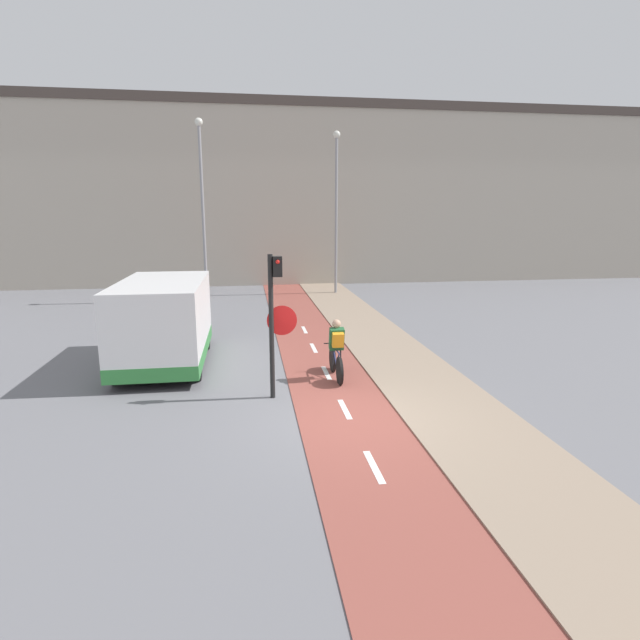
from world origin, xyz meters
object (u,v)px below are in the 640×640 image
Objects in this scene: street_lamp_far at (202,195)px; cyclist_near at (336,351)px; street_lamp_sidewalk at (336,199)px; van at (164,324)px; traffic_light_pole at (275,311)px.

street_lamp_far reaches higher than cyclist_near.
street_lamp_sidewalk reaches higher than cyclist_near.
van is at bearing -120.34° from street_lamp_sidewalk.
street_lamp_sidewalk reaches higher than traffic_light_pole.
street_lamp_far is at bearing 87.95° from van.
street_lamp_sidewalk is 14.44m from cyclist_near.
street_lamp_sidewalk is at bearing 13.14° from street_lamp_far.
van is at bearing 133.87° from traffic_light_pole.
street_lamp_far is 6.68m from street_lamp_sidewalk.
van is (-2.87, 2.99, -0.86)m from traffic_light_pole.
cyclist_near is at bearing 35.00° from traffic_light_pole.
cyclist_near is (1.59, 1.11, -1.29)m from traffic_light_pole.
street_lamp_sidewalk is at bearing 59.66° from van.
traffic_light_pole is at bearing -46.13° from van.
cyclist_near is at bearing -71.32° from street_lamp_far.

